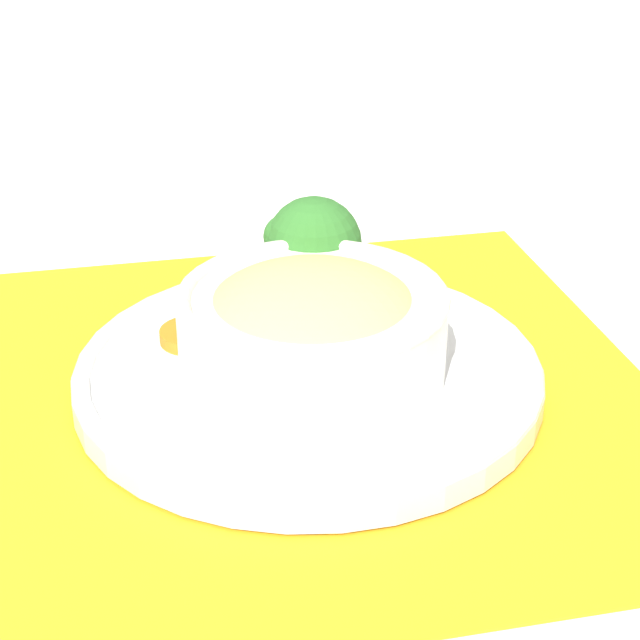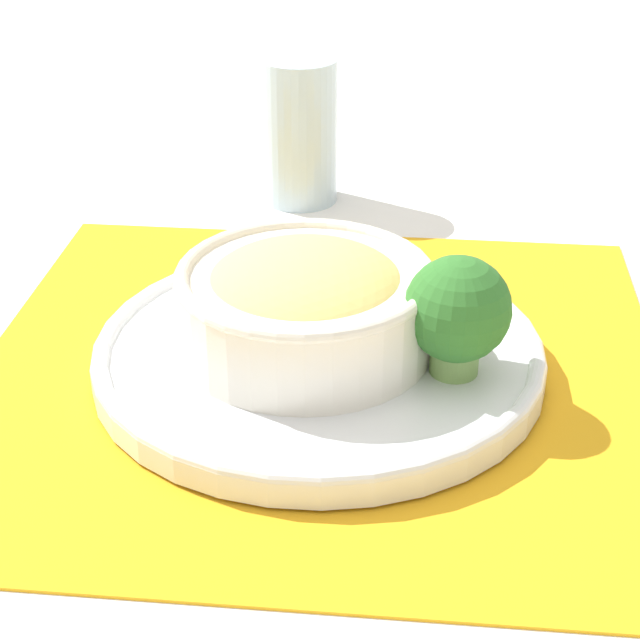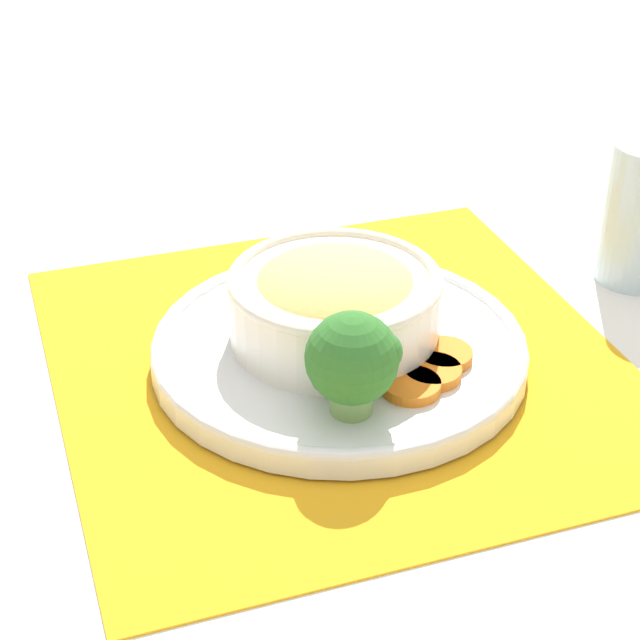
% 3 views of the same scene
% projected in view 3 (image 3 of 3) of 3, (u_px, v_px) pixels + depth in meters
% --- Properties ---
extents(ground_plane, '(4.00, 4.00, 0.00)m').
position_uv_depth(ground_plane, '(339.00, 364.00, 0.82)').
color(ground_plane, white).
extents(placemat, '(0.47, 0.48, 0.00)m').
position_uv_depth(placemat, '(339.00, 362.00, 0.82)').
color(placemat, orange).
rests_on(placemat, ground_plane).
extents(plate, '(0.29, 0.29, 0.02)m').
position_uv_depth(plate, '(339.00, 348.00, 0.81)').
color(plate, silver).
rests_on(plate, placemat).
extents(bowl, '(0.16, 0.16, 0.07)m').
position_uv_depth(bowl, '(329.00, 302.00, 0.80)').
color(bowl, silver).
rests_on(bowl, plate).
extents(broccoli_floret, '(0.06, 0.06, 0.08)m').
position_uv_depth(broccoli_floret, '(353.00, 360.00, 0.72)').
color(broccoli_floret, '#759E51').
rests_on(broccoli_floret, plate).
extents(carrot_slice_near, '(0.04, 0.04, 0.01)m').
position_uv_depth(carrot_slice_near, '(411.00, 386.00, 0.76)').
color(carrot_slice_near, orange).
rests_on(carrot_slice_near, plate).
extents(carrot_slice_middle, '(0.04, 0.04, 0.01)m').
position_uv_depth(carrot_slice_middle, '(432.00, 372.00, 0.77)').
color(carrot_slice_middle, orange).
rests_on(carrot_slice_middle, plate).
extents(carrot_slice_far, '(0.04, 0.04, 0.01)m').
position_uv_depth(carrot_slice_far, '(444.00, 355.00, 0.79)').
color(carrot_slice_far, orange).
rests_on(carrot_slice_far, plate).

